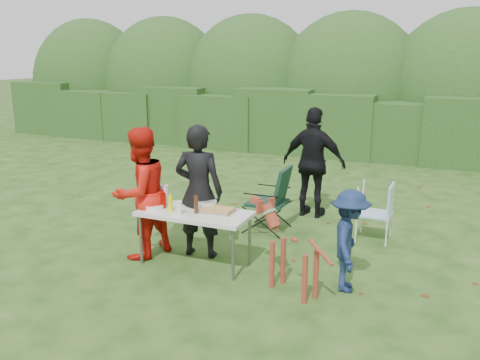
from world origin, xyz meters
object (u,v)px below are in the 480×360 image
at_px(dog, 294,252).
at_px(lawn_chair, 375,211).
at_px(folding_table, 195,216).
at_px(child, 349,241).
at_px(mustard_bottle, 170,204).
at_px(person_black_puffy, 314,163).
at_px(person_cook, 199,191).
at_px(beer_bottle, 196,204).
at_px(ketchup_bottle, 163,200).
at_px(person_red_jacket, 141,193).
at_px(paper_towel_roll, 164,194).
at_px(camping_chair, 267,198).

distance_m(dog, lawn_chair, 2.28).
bearing_deg(folding_table, child, 1.15).
relative_size(dog, mustard_bottle, 5.39).
xyz_separation_m(person_black_puffy, mustard_bottle, (-1.21, -2.75, -0.11)).
distance_m(person_cook, beer_bottle, 0.38).
distance_m(child, mustard_bottle, 2.37).
relative_size(folding_table, ketchup_bottle, 6.82).
bearing_deg(mustard_bottle, person_red_jacket, 171.80).
relative_size(lawn_chair, beer_bottle, 3.74).
bearing_deg(person_cook, lawn_chair, -150.78).
distance_m(person_red_jacket, paper_towel_roll, 0.33).
bearing_deg(person_cook, folding_table, 99.18).
xyz_separation_m(child, beer_bottle, (-2.00, -0.08, 0.24)).
distance_m(camping_chair, paper_towel_roll, 1.79).
xyz_separation_m(child, camping_chair, (-1.61, 1.58, -0.09)).
bearing_deg(mustard_bottle, child, 3.35).
xyz_separation_m(folding_table, beer_bottle, (0.05, -0.04, 0.17)).
relative_size(person_red_jacket, person_black_puffy, 0.96).
relative_size(dog, beer_bottle, 4.49).
relative_size(dog, paper_towel_roll, 4.15).
bearing_deg(person_black_puffy, folding_table, 76.50).
bearing_deg(dog, camping_chair, -34.78).
distance_m(person_black_puffy, beer_bottle, 2.83).
height_order(camping_chair, mustard_bottle, camping_chair).
bearing_deg(folding_table, ketchup_bottle, -177.09).
bearing_deg(person_red_jacket, person_black_puffy, 162.57).
xyz_separation_m(person_cook, child, (2.14, -0.26, -0.31)).
height_order(mustard_bottle, paper_towel_roll, paper_towel_roll).
bearing_deg(folding_table, person_cook, 106.36).
relative_size(person_cook, beer_bottle, 7.80).
height_order(person_cook, person_black_puffy, person_black_puffy).
bearing_deg(beer_bottle, camping_chair, 76.83).
relative_size(mustard_bottle, ketchup_bottle, 0.91).
height_order(folding_table, dog, dog).
bearing_deg(ketchup_bottle, dog, -8.14).
height_order(person_red_jacket, ketchup_bottle, person_red_jacket).
height_order(person_cook, lawn_chair, person_cook).
relative_size(person_red_jacket, dog, 1.69).
relative_size(person_black_puffy, ketchup_bottle, 8.65).
distance_m(person_red_jacket, person_black_puffy, 3.19).
bearing_deg(folding_table, dog, -11.54).
bearing_deg(child, mustard_bottle, 83.99).
relative_size(person_black_puffy, beer_bottle, 7.93).
xyz_separation_m(person_black_puffy, camping_chair, (-0.46, -1.03, -0.42)).
xyz_separation_m(dog, mustard_bottle, (-1.78, 0.20, 0.33)).
distance_m(mustard_bottle, ketchup_bottle, 0.17).
distance_m(person_cook, child, 2.18).
distance_m(beer_bottle, paper_towel_roll, 0.67).
bearing_deg(person_cook, camping_chair, -118.88).
bearing_deg(person_cook, mustard_bottle, 53.75).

